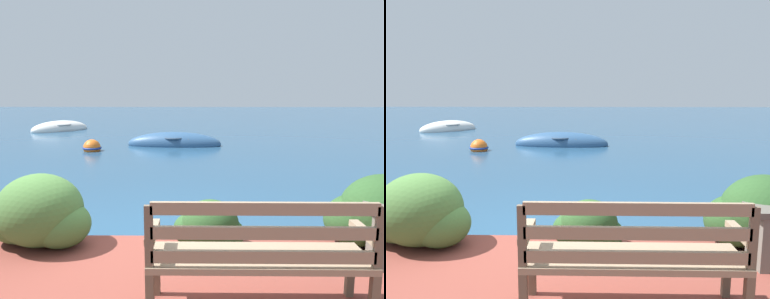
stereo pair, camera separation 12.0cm
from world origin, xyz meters
The scene contains 8 objects.
ground_plane centered at (0.00, 0.00, 0.00)m, with size 80.00×80.00×0.00m.
park_bench centered at (1.04, -1.53, 0.71)m, with size 1.67×0.48×0.93m.
hedge_clump_left centered at (-1.14, -0.27, 0.56)m, with size 1.17×0.84×0.79m.
hedge_clump_centre centered at (0.71, -0.31, 0.45)m, with size 0.77×0.56×0.53m.
hedge_clump_right centered at (2.58, -0.28, 0.57)m, with size 1.18×0.85×0.80m.
rowboat_nearest centered at (-0.20, 8.71, 0.07)m, with size 3.29×1.09×0.84m.
rowboat_mid centered at (-5.97, 13.59, 0.07)m, with size 2.74×2.81×0.84m.
mooring_buoy centered at (-2.76, 7.55, 0.10)m, with size 0.60×0.60×0.55m.
Camera 1 is at (0.58, -4.16, 1.90)m, focal length 35.00 mm.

